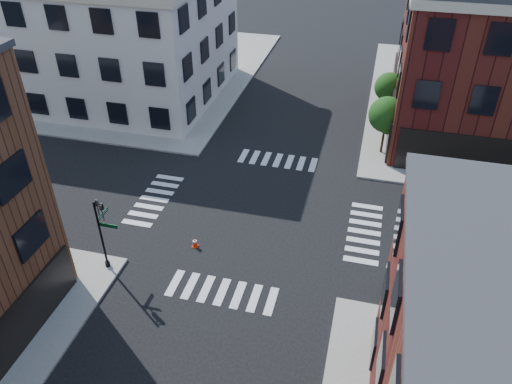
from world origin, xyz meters
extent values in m
plane|color=black|center=(0.00, 0.00, 0.00)|extent=(120.00, 120.00, 0.00)
cube|color=gray|center=(-21.00, 21.00, 0.07)|extent=(30.00, 30.00, 0.15)
cube|color=silver|center=(-19.00, 16.00, 5.50)|extent=(22.00, 16.00, 11.00)
cylinder|color=black|center=(7.50, 10.00, 0.89)|extent=(0.18, 0.18, 1.47)
cylinder|color=black|center=(7.50, 10.00, 1.62)|extent=(0.12, 0.12, 1.47)
sphere|color=#14350E|center=(7.50, 10.00, 3.30)|extent=(2.69, 2.69, 2.69)
sphere|color=#14350E|center=(7.75, 9.90, 2.75)|extent=(1.85, 1.85, 1.85)
cylinder|color=black|center=(7.50, 16.00, 0.81)|extent=(0.18, 0.18, 1.33)
cylinder|color=black|center=(7.50, 16.00, 1.48)|extent=(0.12, 0.12, 1.33)
sphere|color=#14350E|center=(7.50, 16.00, 3.00)|extent=(2.43, 2.43, 2.43)
sphere|color=#14350E|center=(7.75, 15.90, 2.51)|extent=(1.67, 1.67, 1.67)
cylinder|color=black|center=(-6.80, -6.80, 2.30)|extent=(0.12, 0.12, 4.60)
cylinder|color=black|center=(-6.80, -6.80, 0.30)|extent=(0.28, 0.28, 0.30)
cube|color=#053819|center=(-6.25, -6.80, 3.15)|extent=(1.10, 0.03, 0.22)
cube|color=#053819|center=(-6.80, -6.25, 3.40)|extent=(0.03, 1.10, 0.22)
imported|color=black|center=(-6.45, -6.70, 3.90)|extent=(0.22, 0.18, 1.10)
imported|color=black|center=(-6.90, -6.45, 3.90)|extent=(0.18, 0.22, 1.10)
cube|color=silver|center=(13.04, -4.94, 1.90)|extent=(5.38, 2.57, 2.81)
cube|color=maroon|center=(13.11, -6.09, 1.90)|extent=(1.99, 0.15, 0.63)
cube|color=maroon|center=(12.98, -3.79, 1.90)|extent=(1.99, 0.15, 0.63)
cube|color=#A3A3A5|center=(9.60, -5.14, 1.41)|extent=(1.94, 2.28, 1.81)
cube|color=black|center=(8.74, -5.19, 1.72)|extent=(0.19, 1.73, 0.82)
cube|color=black|center=(11.96, -5.00, 0.45)|extent=(7.29, 1.32, 0.23)
cylinder|color=black|center=(9.66, -6.09, 0.45)|extent=(0.92, 0.37, 0.91)
cylinder|color=black|center=(9.55, -4.19, 0.45)|extent=(0.92, 0.37, 0.91)
cylinder|color=black|center=(12.92, -5.90, 0.45)|extent=(0.92, 0.37, 0.91)
cylinder|color=black|center=(12.81, -4.00, 0.45)|extent=(0.92, 0.37, 0.91)
cube|color=red|center=(-2.66, -3.87, 0.02)|extent=(0.38, 0.38, 0.04)
cone|color=red|center=(-2.66, -3.87, 0.31)|extent=(0.36, 0.36, 0.63)
cylinder|color=white|center=(-2.66, -3.87, 0.40)|extent=(0.24, 0.24, 0.07)
camera|label=1|loc=(6.43, -24.77, 19.66)|focal=35.00mm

